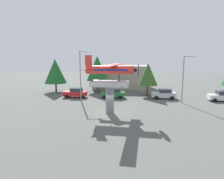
# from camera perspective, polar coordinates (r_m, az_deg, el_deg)

# --- Properties ---
(ground_plane) EXTENTS (140.00, 140.00, 0.00)m
(ground_plane) POSITION_cam_1_polar(r_m,az_deg,el_deg) (26.65, -0.63, -6.74)
(ground_plane) COLOR #515651
(display_pedestal) EXTENTS (1.10, 1.10, 3.57)m
(display_pedestal) POSITION_cam_1_polar(r_m,az_deg,el_deg) (26.21, -0.63, -2.98)
(display_pedestal) COLOR slate
(display_pedestal) RESTS_ON ground
(floatplane_monument) EXTENTS (6.98, 10.45, 4.00)m
(floatplane_monument) POSITION_cam_1_polar(r_m,az_deg,el_deg) (25.67, -0.36, 4.57)
(floatplane_monument) COLOR silver
(floatplane_monument) RESTS_ON display_pedestal
(car_near_red) EXTENTS (4.20, 2.02, 1.76)m
(car_near_red) POSITION_cam_1_polar(r_m,az_deg,el_deg) (37.15, -10.42, -0.90)
(car_near_red) COLOR red
(car_near_red) RESTS_ON ground
(car_mid_green) EXTENTS (4.20, 2.02, 1.76)m
(car_mid_green) POSITION_cam_1_polar(r_m,az_deg,el_deg) (36.15, 0.37, -1.02)
(car_mid_green) COLOR #237A38
(car_mid_green) RESTS_ON ground
(car_far_silver) EXTENTS (4.20, 2.02, 1.76)m
(car_far_silver) POSITION_cam_1_polar(r_m,az_deg,el_deg) (36.66, 14.59, -1.18)
(car_far_silver) COLOR silver
(car_far_silver) RESTS_ON ground
(car_distant_white) EXTENTS (4.20, 2.02, 1.76)m
(car_distant_white) POSITION_cam_1_polar(r_m,az_deg,el_deg) (38.16, 28.85, -1.65)
(car_distant_white) COLOR white
(car_distant_white) RESTS_ON ground
(streetlight_primary) EXTENTS (1.84, 0.28, 8.31)m
(streetlight_primary) POSITION_cam_1_polar(r_m,az_deg,el_deg) (33.65, -8.73, 4.83)
(streetlight_primary) COLOR gray
(streetlight_primary) RESTS_ON ground
(streetlight_secondary) EXTENTS (1.84, 0.28, 7.53)m
(streetlight_secondary) POSITION_cam_1_polar(r_m,az_deg,el_deg) (33.63, 19.97, 3.68)
(streetlight_secondary) COLOR gray
(streetlight_secondary) RESTS_ON ground
(storefront_building) EXTENTS (12.76, 7.98, 5.33)m
(storefront_building) POSITION_cam_1_polar(r_m,az_deg,el_deg) (47.75, 2.74, 3.65)
(storefront_building) COLOR #9E9384
(storefront_building) RESTS_ON ground
(tree_west) EXTENTS (4.54, 4.54, 6.95)m
(tree_west) POSITION_cam_1_polar(r_m,az_deg,el_deg) (43.51, -15.86, 5.07)
(tree_west) COLOR brown
(tree_west) RESTS_ON ground
(tree_east) EXTENTS (4.51, 4.51, 7.54)m
(tree_east) POSITION_cam_1_polar(r_m,az_deg,el_deg) (41.80, -4.23, 6.06)
(tree_east) COLOR brown
(tree_east) RESTS_ON ground
(tree_center_back) EXTENTS (3.68, 3.68, 6.22)m
(tree_center_back) POSITION_cam_1_polar(r_m,az_deg,el_deg) (37.89, 10.20, 4.31)
(tree_center_back) COLOR brown
(tree_center_back) RESTS_ON ground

